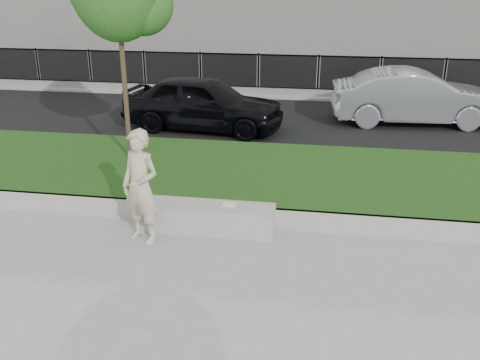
% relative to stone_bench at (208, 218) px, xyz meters
% --- Properties ---
extents(ground, '(90.00, 90.00, 0.00)m').
position_rel_stone_bench_xyz_m(ground, '(0.03, -0.80, -0.25)').
color(ground, gray).
rests_on(ground, ground).
extents(grass_bank, '(34.00, 4.00, 0.40)m').
position_rel_stone_bench_xyz_m(grass_bank, '(0.03, 2.20, -0.05)').
color(grass_bank, black).
rests_on(grass_bank, ground).
extents(grass_kerb, '(34.00, 0.08, 0.40)m').
position_rel_stone_bench_xyz_m(grass_kerb, '(0.03, 0.24, -0.05)').
color(grass_kerb, gray).
rests_on(grass_kerb, ground).
extents(street, '(34.00, 7.00, 0.04)m').
position_rel_stone_bench_xyz_m(street, '(0.03, 7.70, -0.23)').
color(street, black).
rests_on(street, ground).
extents(far_pavement, '(34.00, 3.00, 0.12)m').
position_rel_stone_bench_xyz_m(far_pavement, '(0.03, 12.20, -0.19)').
color(far_pavement, gray).
rests_on(far_pavement, ground).
extents(iron_fence, '(32.00, 0.30, 1.50)m').
position_rel_stone_bench_xyz_m(iron_fence, '(0.03, 11.20, 0.30)').
color(iron_fence, slate).
rests_on(iron_fence, far_pavement).
extents(stone_bench, '(2.40, 0.60, 0.49)m').
position_rel_stone_bench_xyz_m(stone_bench, '(0.00, 0.00, 0.00)').
color(stone_bench, gray).
rests_on(stone_bench, ground).
extents(man, '(0.85, 0.71, 1.99)m').
position_rel_stone_bench_xyz_m(man, '(-1.03, -0.55, 0.75)').
color(man, beige).
rests_on(man, ground).
extents(book, '(0.24, 0.18, 0.03)m').
position_rel_stone_bench_xyz_m(book, '(0.38, 0.07, 0.26)').
color(book, silver).
rests_on(book, stone_bench).
extents(car_dark, '(4.87, 2.44, 1.59)m').
position_rel_stone_bench_xyz_m(car_dark, '(-1.55, 6.39, 0.59)').
color(car_dark, black).
rests_on(car_dark, street).
extents(car_silver, '(5.06, 2.09, 1.63)m').
position_rel_stone_bench_xyz_m(car_silver, '(4.63, 8.09, 0.61)').
color(car_silver, '#999BA1').
rests_on(car_silver, street).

